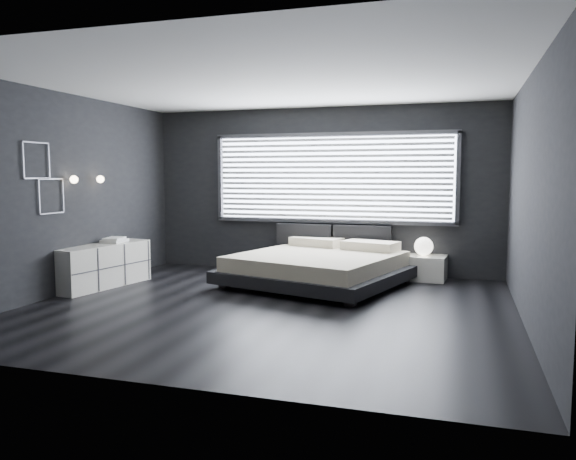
% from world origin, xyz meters
% --- Properties ---
extents(room, '(6.04, 6.00, 2.80)m').
position_xyz_m(room, '(0.00, 0.00, 1.40)').
color(room, black).
rests_on(room, ground).
extents(window, '(4.14, 0.09, 1.52)m').
position_xyz_m(window, '(0.20, 2.70, 1.61)').
color(window, white).
rests_on(window, ground).
extents(headboard, '(1.96, 0.16, 0.52)m').
position_xyz_m(headboard, '(0.24, 2.64, 0.57)').
color(headboard, black).
rests_on(headboard, ground).
extents(sconce_near, '(0.18, 0.11, 0.11)m').
position_xyz_m(sconce_near, '(-2.88, 0.05, 1.60)').
color(sconce_near, silver).
rests_on(sconce_near, ground).
extents(sconce_far, '(0.18, 0.11, 0.11)m').
position_xyz_m(sconce_far, '(-2.88, 0.65, 1.60)').
color(sconce_far, silver).
rests_on(sconce_far, ground).
extents(wall_art_upper, '(0.01, 0.48, 0.48)m').
position_xyz_m(wall_art_upper, '(-2.98, -0.55, 1.85)').
color(wall_art_upper, '#47474C').
rests_on(wall_art_upper, ground).
extents(wall_art_lower, '(0.01, 0.48, 0.48)m').
position_xyz_m(wall_art_lower, '(-2.98, -0.30, 1.38)').
color(wall_art_lower, '#47474C').
rests_on(wall_art_lower, ground).
extents(bed, '(2.92, 2.85, 0.62)m').
position_xyz_m(bed, '(0.25, 1.59, 0.29)').
color(bed, black).
rests_on(bed, ground).
extents(nightstand, '(0.71, 0.60, 0.39)m').
position_xyz_m(nightstand, '(1.76, 2.50, 0.19)').
color(nightstand, silver).
rests_on(nightstand, ground).
extents(orb_lamp, '(0.29, 0.29, 0.29)m').
position_xyz_m(orb_lamp, '(1.75, 2.50, 0.54)').
color(orb_lamp, white).
rests_on(orb_lamp, nightstand).
extents(dresser, '(0.71, 1.64, 0.64)m').
position_xyz_m(dresser, '(-2.78, 0.51, 0.32)').
color(dresser, silver).
rests_on(dresser, ground).
extents(book_stack, '(0.31, 0.40, 0.08)m').
position_xyz_m(book_stack, '(-2.76, 0.78, 0.67)').
color(book_stack, silver).
rests_on(book_stack, dresser).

